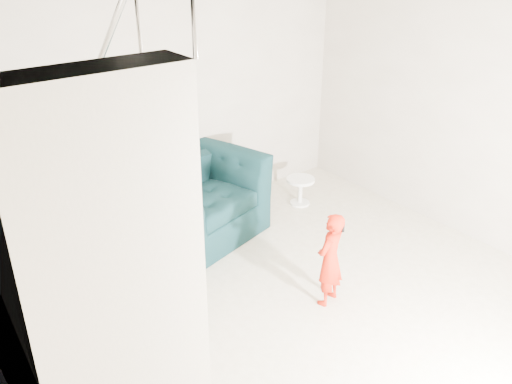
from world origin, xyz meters
The scene contains 12 objects.
floor centered at (0.00, 0.00, 0.00)m, with size 5.50×5.50×0.00m, color tan.
ceiling centered at (0.00, 0.00, 2.70)m, with size 5.50×5.50×0.00m, color silver.
back_wall centered at (0.00, 2.75, 1.35)m, with size 5.00×5.00×0.00m, color #A09382.
left_wall centered at (-2.50, 0.00, 1.35)m, with size 5.50×5.50×0.00m, color #A09382.
right_wall centered at (2.50, 0.00, 1.35)m, with size 5.50×5.50×0.00m, color #A09382.
armchair centered at (-0.05, 2.14, 0.47)m, with size 1.44×1.26×0.93m, color black.
toddler centered at (0.29, 0.23, 0.48)m, with size 0.35×0.23×0.95m, color #962504.
side_table centered at (1.46, 1.97, 0.25)m, with size 0.37×0.37×0.37m.
staircase centered at (-2.00, 0.55, 0.95)m, with size 1.02×3.03×3.62m.
cushion centered at (0.06, 2.35, 0.71)m, with size 0.44×0.13×0.42m, color black.
throw centered at (-0.65, 2.12, 0.59)m, with size 0.05×0.55×0.61m, color black.
phone centered at (0.37, 0.18, 0.83)m, with size 0.02×0.05×0.10m, color black.
Camera 1 is at (-2.86, -2.78, 3.26)m, focal length 38.00 mm.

